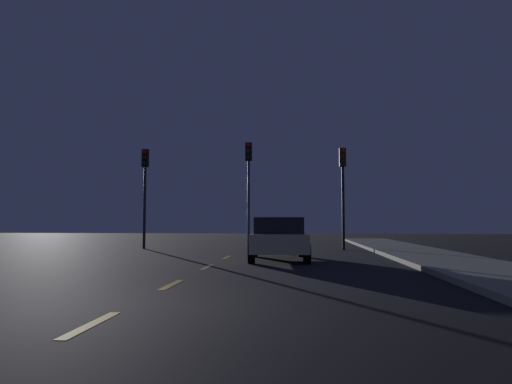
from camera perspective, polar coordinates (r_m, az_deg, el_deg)
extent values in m
plane|color=black|center=(14.32, -5.66, -9.08)|extent=(80.00, 80.00, 0.00)
cube|color=gray|center=(14.87, 24.38, -8.28)|extent=(3.00, 40.00, 0.15)
cube|color=#EACC4C|center=(6.53, -19.84, -15.25)|extent=(0.16, 1.60, 0.01)
cube|color=#EACC4C|center=(10.06, -10.48, -11.28)|extent=(0.16, 1.60, 0.01)
cube|color=#EACC4C|center=(13.73, -6.14, -9.29)|extent=(0.16, 1.60, 0.01)
cube|color=#EACC4C|center=(17.46, -3.67, -8.12)|extent=(0.16, 1.60, 0.01)
cylinder|color=#2D2D30|center=(23.70, -13.70, -0.82)|extent=(0.14, 0.14, 5.02)
cube|color=black|center=(23.89, -13.62, 4.12)|extent=(0.32, 0.24, 0.90)
sphere|color=red|center=(23.78, -13.74, 4.89)|extent=(0.20, 0.20, 0.20)
sphere|color=#3F2D0C|center=(23.74, -13.75, 4.17)|extent=(0.20, 0.20, 0.20)
sphere|color=#0C3319|center=(23.70, -13.76, 3.46)|extent=(0.20, 0.20, 0.20)
cylinder|color=#4C4C51|center=(22.56, -0.93, -0.45)|extent=(0.14, 0.14, 5.27)
cube|color=black|center=(22.79, -0.92, 5.05)|extent=(0.32, 0.24, 0.90)
sphere|color=red|center=(22.68, -0.96, 5.86)|extent=(0.20, 0.20, 0.20)
sphere|color=#3F2D0C|center=(22.63, -0.96, 5.11)|extent=(0.20, 0.20, 0.20)
sphere|color=#0C3319|center=(22.59, -0.96, 4.36)|extent=(0.20, 0.20, 0.20)
cylinder|color=black|center=(22.53, 10.80, -0.81)|extent=(0.14, 0.14, 4.93)
cube|color=#382D0C|center=(22.72, 10.74, 4.27)|extent=(0.32, 0.24, 0.90)
sphere|color=red|center=(22.60, 10.77, 5.08)|extent=(0.20, 0.20, 0.20)
sphere|color=#3F2D0C|center=(22.56, 10.78, 4.33)|extent=(0.20, 0.20, 0.20)
sphere|color=#0C3319|center=(22.52, 10.79, 3.57)|extent=(0.20, 0.20, 0.20)
cube|color=beige|center=(16.25, 2.80, -6.25)|extent=(2.14, 4.21, 0.61)
cube|color=black|center=(16.03, 2.80, -4.18)|extent=(1.78, 1.94, 0.56)
cylinder|color=black|center=(17.77, -0.17, -7.03)|extent=(0.26, 0.65, 0.64)
cylinder|color=black|center=(17.80, 5.59, -7.01)|extent=(0.26, 0.65, 0.64)
cylinder|color=black|center=(14.78, -0.57, -7.69)|extent=(0.26, 0.65, 0.64)
cylinder|color=black|center=(14.81, 6.37, -7.66)|extent=(0.26, 0.65, 0.64)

